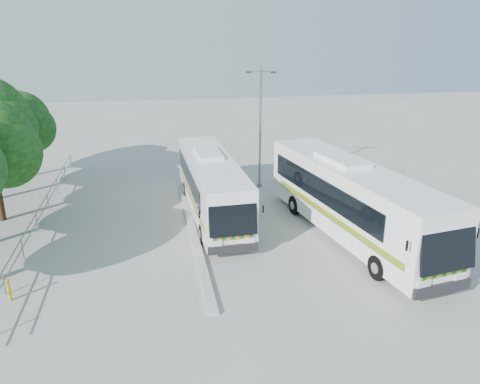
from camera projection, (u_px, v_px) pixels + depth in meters
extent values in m
plane|color=#AAAAA4|center=(243.00, 241.00, 22.71)|extent=(100.00, 100.00, 0.00)
cube|color=#B2B2AD|center=(192.00, 227.00, 24.12)|extent=(0.40, 16.00, 0.15)
cylinder|color=gray|center=(40.00, 208.00, 24.28)|extent=(0.06, 22.00, 0.06)
cylinder|color=gray|center=(41.00, 215.00, 24.41)|extent=(0.06, 22.00, 0.06)
cylinder|color=gray|center=(69.00, 165.00, 33.70)|extent=(0.06, 0.06, 1.00)
sphere|color=black|center=(5.00, 153.00, 23.61)|extent=(3.59, 3.59, 3.59)
sphere|color=black|center=(1.00, 130.00, 26.61)|extent=(4.06, 4.06, 4.06)
cylinder|color=#382314|center=(25.00, 157.00, 32.27)|extent=(0.36, 0.36, 2.77)
sphere|color=black|center=(19.00, 121.00, 31.45)|extent=(4.03, 4.03, 4.03)
sphere|color=black|center=(31.00, 128.00, 31.26)|extent=(3.28, 3.28, 3.28)
sphere|color=black|center=(11.00, 112.00, 31.75)|extent=(3.02, 3.02, 3.02)
cube|color=white|center=(211.00, 184.00, 25.50)|extent=(2.67, 11.24, 2.84)
cube|color=black|center=(233.00, 216.00, 20.22)|extent=(2.15, 0.49, 1.81)
cube|color=black|center=(188.00, 176.00, 25.65)|extent=(0.33, 8.93, 1.02)
cube|color=black|center=(230.00, 174.00, 26.15)|extent=(0.33, 8.93, 1.02)
cube|color=#0D5E2E|center=(191.00, 196.00, 25.17)|extent=(0.33, 9.68, 0.26)
cylinder|color=black|center=(203.00, 234.00, 22.35)|extent=(0.31, 0.94, 0.93)
cylinder|color=black|center=(246.00, 230.00, 22.80)|extent=(0.31, 0.94, 0.93)
cylinder|color=black|center=(186.00, 189.00, 28.61)|extent=(0.31, 0.94, 0.93)
cylinder|color=black|center=(220.00, 187.00, 29.06)|extent=(0.31, 0.94, 0.93)
cube|color=white|center=(351.00, 199.00, 22.60)|extent=(4.48, 12.86, 3.21)
cube|color=black|center=(448.00, 245.00, 16.83)|extent=(2.46, 0.84, 2.04)
cube|color=black|center=(321.00, 190.00, 22.61)|extent=(1.56, 9.99, 1.16)
cube|color=black|center=(368.00, 184.00, 23.46)|extent=(1.56, 9.99, 1.16)
cube|color=#0B5010|center=(329.00, 216.00, 22.09)|extent=(1.66, 10.81, 0.29)
cylinder|color=black|center=(378.00, 268.00, 19.05)|extent=(0.47, 1.09, 1.05)
cylinder|color=black|center=(426.00, 258.00, 19.80)|extent=(0.47, 1.09, 1.05)
cylinder|color=black|center=(295.00, 205.00, 25.87)|extent=(0.47, 1.09, 1.05)
cylinder|color=black|center=(333.00, 200.00, 26.63)|extent=(0.47, 1.09, 1.05)
cylinder|color=gray|center=(260.00, 130.00, 29.39)|extent=(0.18, 0.18, 7.51)
cylinder|color=gray|center=(261.00, 71.00, 28.22)|extent=(1.48, 0.41, 0.08)
cube|color=black|center=(249.00, 72.00, 28.26)|extent=(0.36, 0.24, 0.11)
cube|color=black|center=(273.00, 72.00, 28.21)|extent=(0.36, 0.24, 0.11)
cylinder|color=#CC9E0C|center=(9.00, 290.00, 17.54)|extent=(0.14, 0.14, 0.91)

